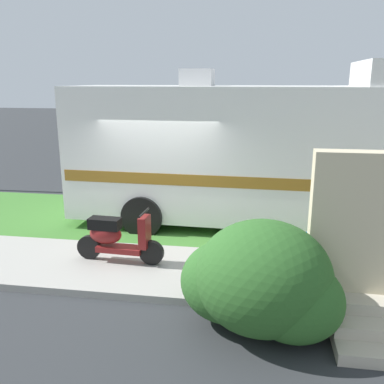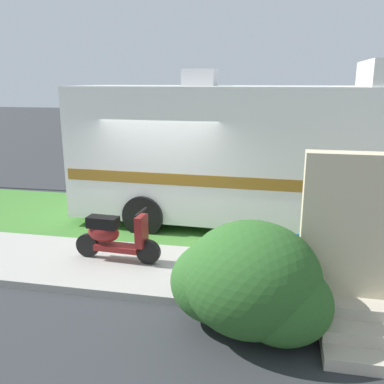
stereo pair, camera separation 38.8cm
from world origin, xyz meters
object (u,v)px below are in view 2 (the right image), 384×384
Objects in this scene: bicycle at (277,259)px; pickup_truck_near at (366,159)px; motorhome_rv at (257,152)px; bottle_green at (310,263)px; scooter at (114,236)px.

pickup_truck_near reaches higher than bicycle.
pickup_truck_near is at bearing 53.74° from motorhome_rv.
bottle_green is (-2.02, -6.57, -0.70)m from pickup_truck_near.
bicycle is 6.75× the size of bottle_green.
bicycle is at bearing -4.46° from scooter.
bicycle is (2.89, -0.23, -0.09)m from scooter.
pickup_truck_near is (3.11, 4.25, -0.82)m from motorhome_rv.
pickup_truck_near reaches higher than bottle_green.
bicycle is at bearing -79.51° from motorhome_rv.
bicycle is 0.83m from bottle_green.
motorhome_rv is 32.52× the size of bottle_green.
motorhome_rv is 4.92× the size of scooter.
pickup_truck_near reaches higher than scooter.
scooter is at bearing -131.82° from motorhome_rv.
bicycle is (0.53, -2.86, -1.25)m from motorhome_rv.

